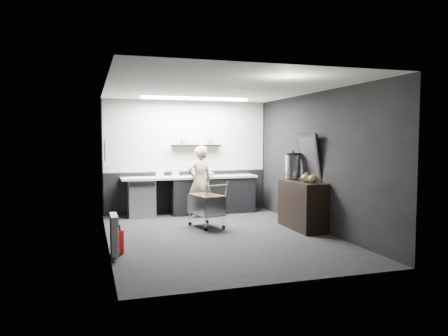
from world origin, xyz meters
name	(u,v)px	position (x,y,z in m)	size (l,w,h in m)	color
floor	(219,236)	(0.00, 0.00, 0.00)	(5.50, 5.50, 0.00)	black
ceiling	(219,88)	(0.00, 0.00, 2.70)	(5.50, 5.50, 0.00)	white
wall_back	(187,157)	(0.00, 2.75, 1.35)	(5.50, 5.50, 0.00)	black
wall_front	(284,175)	(0.00, -2.75, 1.35)	(5.50, 5.50, 0.00)	black
wall_left	(106,165)	(-2.00, 0.00, 1.35)	(5.50, 5.50, 0.00)	black
wall_right	(317,161)	(2.00, 0.00, 1.35)	(5.50, 5.50, 0.00)	black
kitchen_wall_panel	(187,136)	(0.00, 2.73, 1.85)	(3.95, 0.02, 1.70)	#B4B4B0
dado_panel	(187,191)	(0.00, 2.73, 0.50)	(3.95, 0.02, 1.00)	black
floating_shelf	(196,146)	(0.20, 2.62, 1.62)	(1.20, 0.22, 0.04)	black
wall_clock	(242,124)	(1.40, 2.72, 2.15)	(0.20, 0.20, 0.03)	white
poster	(105,151)	(-1.98, 1.30, 1.55)	(0.02, 0.30, 0.40)	white
poster_red_band	(105,147)	(-1.98, 1.30, 1.62)	(0.01, 0.22, 0.10)	red
radiator	(114,234)	(-1.94, -0.90, 0.35)	(0.10, 0.50, 0.60)	white
ceiling_strip	(195,99)	(0.00, 1.85, 2.67)	(2.40, 0.20, 0.04)	white
prep_counter	(196,195)	(0.14, 2.42, 0.46)	(3.20, 0.61, 0.90)	black
person	(200,182)	(0.12, 1.97, 0.81)	(0.59, 0.39, 1.62)	beige
shopping_cart	(206,206)	(-0.03, 0.83, 0.43)	(0.67, 0.94, 0.90)	silver
sideboard	(302,199)	(1.75, 0.14, 0.60)	(0.54, 1.26, 1.89)	black
fire_extinguisher	(120,241)	(-1.85, -0.78, 0.22)	(0.14, 0.14, 0.45)	red
cardboard_box	(203,174)	(0.30, 2.37, 0.95)	(0.47, 0.35, 0.09)	#A08055
pink_tub	(175,173)	(-0.35, 2.42, 0.99)	(0.18, 0.18, 0.18)	beige
white_container	(160,174)	(-0.73, 2.37, 0.98)	(0.17, 0.13, 0.15)	white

